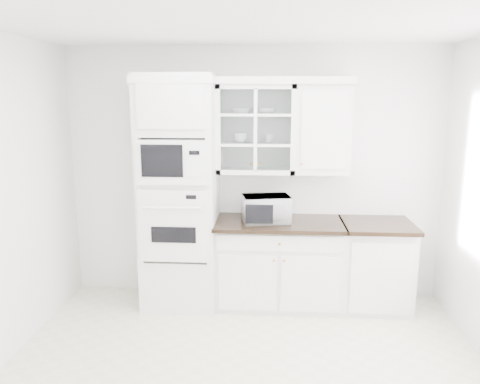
{
  "coord_description": "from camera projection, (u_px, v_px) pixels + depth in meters",
  "views": [
    {
      "loc": [
        0.18,
        -3.24,
        2.2
      ],
      "look_at": [
        -0.1,
        1.05,
        1.3
      ],
      "focal_mm": 35.0,
      "sensor_mm": 36.0,
      "label": 1
    }
  ],
  "objects": [
    {
      "name": "crown_molding",
      "position": [
        246.0,
        81.0,
        4.68
      ],
      "size": [
        2.14,
        0.38,
        0.07
      ],
      "primitive_type": "cube",
      "color": "white",
      "rests_on": "room_shell"
    },
    {
      "name": "bowl_a",
      "position": [
        242.0,
        111.0,
        4.78
      ],
      "size": [
        0.25,
        0.25,
        0.06
      ],
      "primitive_type": "imported",
      "rotation": [
        0.0,
        0.0,
        -0.09
      ],
      "color": "white",
      "rests_on": "upper_cabinet_glass"
    },
    {
      "name": "upper_cabinet_solid",
      "position": [
        322.0,
        129.0,
        4.75
      ],
      "size": [
        0.55,
        0.33,
        0.9
      ],
      "primitive_type": "cube",
      "color": "white",
      "rests_on": "room_shell"
    },
    {
      "name": "upper_cabinet_glass",
      "position": [
        256.0,
        129.0,
        4.79
      ],
      "size": [
        0.8,
        0.33,
        0.9
      ],
      "color": "white",
      "rests_on": "room_shell"
    },
    {
      "name": "room_shell",
      "position": [
        248.0,
        149.0,
        3.68
      ],
      "size": [
        4.0,
        3.5,
        2.7
      ],
      "color": "white",
      "rests_on": "ground"
    },
    {
      "name": "base_cabinet_run",
      "position": [
        278.0,
        262.0,
        4.93
      ],
      "size": [
        1.32,
        0.67,
        0.92
      ],
      "color": "white",
      "rests_on": "ground"
    },
    {
      "name": "ground",
      "position": [
        244.0,
        383.0,
        3.62
      ],
      "size": [
        4.0,
        3.5,
        0.01
      ],
      "primitive_type": "cube",
      "color": "beige",
      "rests_on": "ground"
    },
    {
      "name": "bowl_b",
      "position": [
        267.0,
        111.0,
        4.74
      ],
      "size": [
        0.22,
        0.22,
        0.06
      ],
      "primitive_type": "imported",
      "rotation": [
        0.0,
        0.0,
        0.27
      ],
      "color": "white",
      "rests_on": "upper_cabinet_glass"
    },
    {
      "name": "countertop_microwave",
      "position": [
        266.0,
        209.0,
        4.78
      ],
      "size": [
        0.53,
        0.47,
        0.27
      ],
      "primitive_type": "imported",
      "rotation": [
        0.0,
        0.0,
        3.34
      ],
      "color": "white",
      "rests_on": "base_cabinet_run"
    },
    {
      "name": "cup_a",
      "position": [
        241.0,
        138.0,
        4.81
      ],
      "size": [
        0.15,
        0.15,
        0.11
      ],
      "primitive_type": "imported",
      "rotation": [
        0.0,
        0.0,
        -0.13
      ],
      "color": "white",
      "rests_on": "upper_cabinet_glass"
    },
    {
      "name": "extra_base_cabinet",
      "position": [
        375.0,
        265.0,
        4.86
      ],
      "size": [
        0.72,
        0.67,
        0.92
      ],
      "color": "white",
      "rests_on": "ground"
    },
    {
      "name": "oven_column",
      "position": [
        179.0,
        193.0,
        4.81
      ],
      "size": [
        0.76,
        0.68,
        2.4
      ],
      "color": "white",
      "rests_on": "ground"
    },
    {
      "name": "cup_b",
      "position": [
        269.0,
        139.0,
        4.8
      ],
      "size": [
        0.11,
        0.11,
        0.09
      ],
      "primitive_type": "imported",
      "rotation": [
        0.0,
        0.0,
        0.17
      ],
      "color": "white",
      "rests_on": "upper_cabinet_glass"
    }
  ]
}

